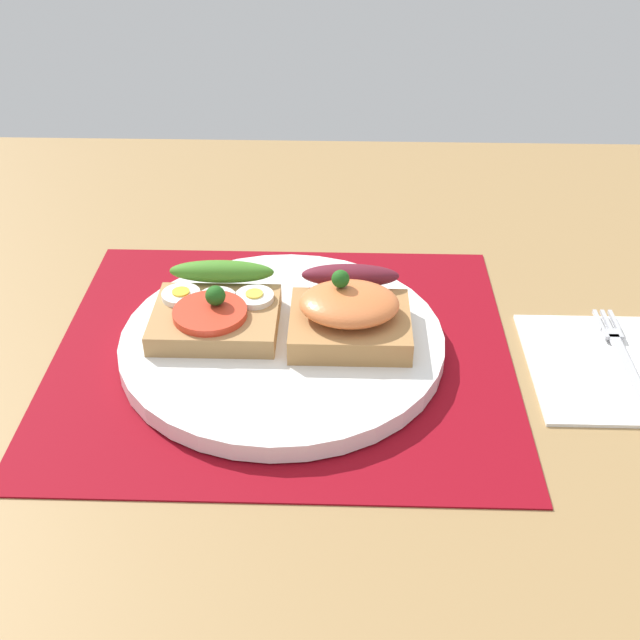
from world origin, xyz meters
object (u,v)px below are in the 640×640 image
(fork, at_px, (625,361))
(napkin, at_px, (617,366))
(plate, at_px, (283,342))
(sandwich_egg_tomato, at_px, (216,308))
(sandwich_salmon, at_px, (350,311))

(fork, bearing_deg, napkin, -175.45)
(fork, bearing_deg, plate, 177.27)
(sandwich_egg_tomato, distance_m, sandwich_salmon, 0.11)
(napkin, bearing_deg, plate, 177.11)
(sandwich_salmon, relative_size, fork, 0.62)
(sandwich_salmon, xyz_separation_m, fork, (0.22, -0.02, -0.03))
(sandwich_salmon, height_order, napkin, sandwich_salmon)
(sandwich_salmon, distance_m, fork, 0.22)
(plate, distance_m, sandwich_salmon, 0.06)
(plate, bearing_deg, sandwich_egg_tomato, 163.10)
(napkin, bearing_deg, sandwich_egg_tomato, 174.66)
(plate, height_order, sandwich_egg_tomato, sandwich_egg_tomato)
(plate, distance_m, sandwich_egg_tomato, 0.06)
(sandwich_salmon, bearing_deg, fork, -5.02)
(sandwich_egg_tomato, bearing_deg, fork, -5.16)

